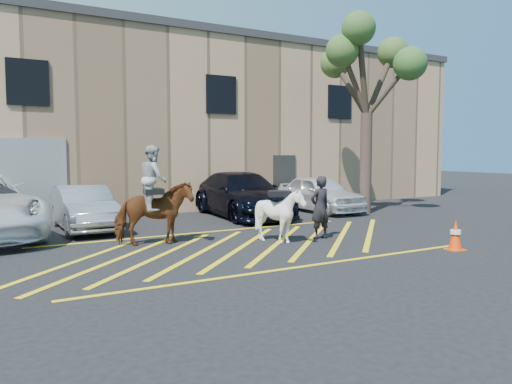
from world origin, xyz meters
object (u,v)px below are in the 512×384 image
car_white_suv (320,193)px  car_silver_sedan (84,208)px  mounted_bay (154,205)px  car_blue_suv (242,194)px  tree (367,62)px  handler (320,207)px  saddled_white (280,215)px  traffic_cone (456,235)px

car_white_suv → car_silver_sedan: bearing=-178.1°
car_white_suv → mounted_bay: 8.66m
car_blue_suv → mounted_bay: (-4.59, -3.82, 0.21)m
tree → handler: bearing=-143.5°
car_silver_sedan → saddled_white: size_ratio=2.44×
car_white_suv → tree: tree is taller
car_white_suv → traffic_cone: (-1.89, -7.79, -0.35)m
car_white_suv → tree: bearing=-44.7°
car_white_suv → mounted_bay: (-7.90, -3.55, 0.30)m
handler → saddled_white: 1.28m
tree → saddled_white: bearing=-149.7°
handler → saddled_white: size_ratio=1.02×
car_blue_suv → saddled_white: size_ratio=3.31×
handler → saddled_white: bearing=-4.4°
car_silver_sedan → tree: bearing=-5.8°
traffic_cone → tree: (3.10, 6.54, 5.33)m
handler → mounted_bay: size_ratio=0.68×
car_silver_sedan → handler: handler is taller
mounted_bay → saddled_white: mounted_bay is taller
mounted_bay → traffic_cone: size_ratio=3.43×
car_white_suv → saddled_white: 6.98m
car_blue_suv → mounted_bay: bearing=-135.7°
handler → tree: bearing=-146.8°
tree → traffic_cone: bearing=-115.4°
handler → tree: tree is taller
mounted_bay → traffic_cone: 7.38m
traffic_cone → handler: bearing=122.5°
car_silver_sedan → car_blue_suv: (5.62, 0.43, 0.13)m
car_silver_sedan → mounted_bay: 3.56m
car_blue_suv → car_white_suv: size_ratio=1.31×
car_blue_suv → car_white_suv: car_blue_suv is taller
car_silver_sedan → handler: (5.21, -4.74, 0.18)m
saddled_white → traffic_cone: saddled_white is taller
car_silver_sedan → car_white_suv: bearing=1.3°
mounted_bay → handler: bearing=-17.9°
car_silver_sedan → mounted_bay: bearing=-72.7°
car_silver_sedan → car_white_suv: size_ratio=0.97×
mounted_bay → saddled_white: (2.90, -1.32, -0.28)m
traffic_cone → car_blue_suv: bearing=100.0°
car_silver_sedan → handler: bearing=-42.0°
handler → tree: (4.94, 3.65, 4.84)m
handler → mounted_bay: 4.39m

